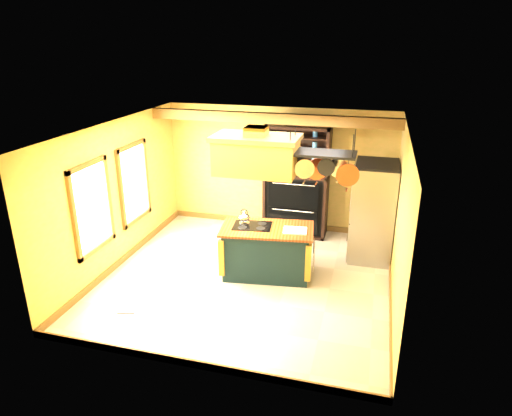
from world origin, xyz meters
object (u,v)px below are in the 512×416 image
at_px(pot_rack, 323,161).
at_px(kitchen_island, 267,251).
at_px(range_hood, 256,154).
at_px(refrigerator, 372,213).
at_px(hutch, 296,193).

bearing_deg(pot_rack, kitchen_island, 179.97).
height_order(range_hood, pot_rack, same).
xyz_separation_m(pot_rack, refrigerator, (0.86, 1.22, -1.29)).
height_order(kitchen_island, hutch, hutch).
relative_size(kitchen_island, hutch, 0.72).
bearing_deg(range_hood, refrigerator, 31.79).
bearing_deg(pot_rack, hutch, 110.69).
bearing_deg(hutch, refrigerator, -26.25).
distance_m(range_hood, refrigerator, 2.68).
relative_size(range_hood, pot_rack, 1.21).
bearing_deg(hutch, pot_rack, -69.31).
relative_size(kitchen_island, refrigerator, 0.93).
xyz_separation_m(range_hood, refrigerator, (1.97, 1.22, -1.34)).
relative_size(range_hood, hutch, 0.60).
xyz_separation_m(pot_rack, hutch, (-0.76, 2.03, -1.28)).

